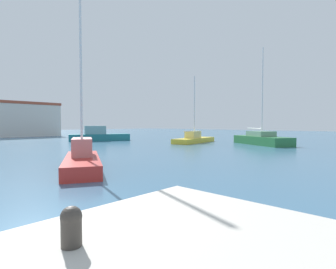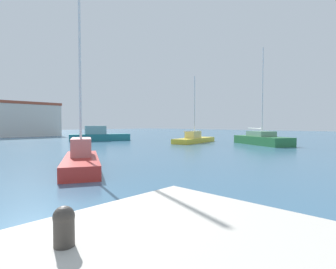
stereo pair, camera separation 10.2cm
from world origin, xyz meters
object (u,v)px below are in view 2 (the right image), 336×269
at_px(sailboat_yellow_mid_harbor, 194,139).
at_px(motorboat_teal_center_channel, 99,135).
at_px(sailboat_red_distant_east, 81,158).
at_px(mooring_bollard, 64,225).
at_px(sailboat_green_near_pier, 262,139).

bearing_deg(sailboat_yellow_mid_harbor, motorboat_teal_center_channel, 117.25).
distance_m(motorboat_teal_center_channel, sailboat_red_distant_east, 24.05).
height_order(mooring_bollard, motorboat_teal_center_channel, motorboat_teal_center_channel).
relative_size(motorboat_teal_center_channel, sailboat_yellow_mid_harbor, 0.99).
xyz_separation_m(motorboat_teal_center_channel, sailboat_yellow_mid_harbor, (6.29, -12.20, -0.27)).
bearing_deg(mooring_bollard, sailboat_red_distant_east, 60.71).
relative_size(mooring_bollard, sailboat_yellow_mid_harbor, 0.06).
bearing_deg(motorboat_teal_center_channel, sailboat_red_distant_east, -124.01).
height_order(sailboat_yellow_mid_harbor, sailboat_red_distant_east, sailboat_red_distant_east).
bearing_deg(mooring_bollard, sailboat_green_near_pier, 19.42).
bearing_deg(sailboat_red_distant_east, mooring_bollard, -119.29).
bearing_deg(sailboat_yellow_mid_harbor, sailboat_green_near_pier, -69.05).
bearing_deg(sailboat_red_distant_east, sailboat_yellow_mid_harbor, 21.39).
relative_size(mooring_bollard, motorboat_teal_center_channel, 0.06).
distance_m(mooring_bollard, sailboat_green_near_pier, 29.85).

